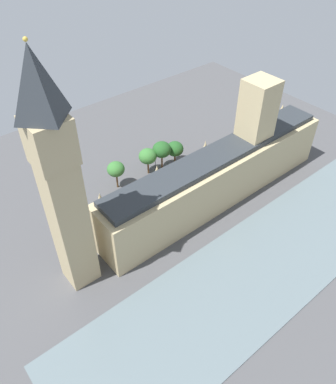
{
  "coord_description": "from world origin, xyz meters",
  "views": [
    {
      "loc": [
        -60.44,
        66.53,
        78.26
      ],
      "look_at": [
        1.0,
        16.12,
        9.35
      ],
      "focal_mm": 35.65,
      "sensor_mm": 36.0,
      "label": 1
    }
  ],
  "objects_px": {
    "car_white_under_trees": "(149,195)",
    "plane_tree_kerbside": "(116,169)",
    "clock_tower": "(60,181)",
    "double_decker_bus_far_end": "(124,208)",
    "pedestrian_by_river_gate": "(261,148)",
    "plane_tree_slot_10": "(162,150)",
    "parliament_building": "(222,171)",
    "pedestrian_trailing": "(190,185)",
    "car_blue_corner": "(240,144)",
    "car_black_leading": "(169,188)",
    "plane_tree_slot_11": "(148,156)",
    "car_silver_opposite_hall": "(221,158)",
    "street_lamp_slot_12": "(155,159)",
    "plane_tree_midblock": "(175,149)",
    "double_decker_bus_near_tower": "(200,165)"
  },
  "relations": [
    {
      "from": "car_silver_opposite_hall",
      "to": "plane_tree_slot_11",
      "type": "distance_m",
      "value": 26.6
    },
    {
      "from": "clock_tower",
      "to": "plane_tree_midblock",
      "type": "height_order",
      "value": "clock_tower"
    },
    {
      "from": "clock_tower",
      "to": "car_white_under_trees",
      "type": "height_order",
      "value": "clock_tower"
    },
    {
      "from": "car_black_leading",
      "to": "plane_tree_midblock",
      "type": "bearing_deg",
      "value": -53.64
    },
    {
      "from": "car_blue_corner",
      "to": "double_decker_bus_near_tower",
      "type": "distance_m",
      "value": 21.21
    },
    {
      "from": "double_decker_bus_far_end",
      "to": "plane_tree_slot_11",
      "type": "relative_size",
      "value": 1.15
    },
    {
      "from": "clock_tower",
      "to": "plane_tree_midblock",
      "type": "distance_m",
      "value": 58.19
    },
    {
      "from": "double_decker_bus_far_end",
      "to": "clock_tower",
      "type": "bearing_deg",
      "value": 112.01
    },
    {
      "from": "car_white_under_trees",
      "to": "plane_tree_slot_11",
      "type": "relative_size",
      "value": 0.48
    },
    {
      "from": "plane_tree_slot_11",
      "to": "street_lamp_slot_12",
      "type": "relative_size",
      "value": 1.5
    },
    {
      "from": "car_white_under_trees",
      "to": "plane_tree_slot_10",
      "type": "xyz_separation_m",
      "value": [
        8.77,
        -12.34,
        6.76
      ]
    },
    {
      "from": "car_black_leading",
      "to": "double_decker_bus_far_end",
      "type": "distance_m",
      "value": 17.11
    },
    {
      "from": "parliament_building",
      "to": "street_lamp_slot_12",
      "type": "distance_m",
      "value": 24.55
    },
    {
      "from": "parliament_building",
      "to": "plane_tree_slot_11",
      "type": "relative_size",
      "value": 8.49
    },
    {
      "from": "pedestrian_trailing",
      "to": "street_lamp_slot_12",
      "type": "relative_size",
      "value": 0.27
    },
    {
      "from": "car_blue_corner",
      "to": "car_silver_opposite_hall",
      "type": "height_order",
      "value": "same"
    },
    {
      "from": "car_blue_corner",
      "to": "double_decker_bus_far_end",
      "type": "height_order",
      "value": "double_decker_bus_far_end"
    },
    {
      "from": "pedestrian_trailing",
      "to": "plane_tree_slot_11",
      "type": "xyz_separation_m",
      "value": [
        14.19,
        5.71,
        5.99
      ]
    },
    {
      "from": "clock_tower",
      "to": "double_decker_bus_far_end",
      "type": "xyz_separation_m",
      "value": [
        10.87,
        -20.52,
        -27.63
      ]
    },
    {
      "from": "double_decker_bus_far_end",
      "to": "car_silver_opposite_hall",
      "type": "bearing_deg",
      "value": -94.0
    },
    {
      "from": "parliament_building",
      "to": "pedestrian_trailing",
      "type": "height_order",
      "value": "parliament_building"
    },
    {
      "from": "clock_tower",
      "to": "plane_tree_midblock",
      "type": "xyz_separation_m",
      "value": [
        21.23,
        -48.31,
        -24.51
      ]
    },
    {
      "from": "pedestrian_by_river_gate",
      "to": "pedestrian_trailing",
      "type": "distance_m",
      "value": 33.74
    },
    {
      "from": "car_silver_opposite_hall",
      "to": "car_black_leading",
      "type": "bearing_deg",
      "value": -93.98
    },
    {
      "from": "clock_tower",
      "to": "car_blue_corner",
      "type": "height_order",
      "value": "clock_tower"
    },
    {
      "from": "clock_tower",
      "to": "plane_tree_slot_10",
      "type": "distance_m",
      "value": 53.09
    },
    {
      "from": "car_blue_corner",
      "to": "plane_tree_kerbside",
      "type": "bearing_deg",
      "value": -107.88
    },
    {
      "from": "parliament_building",
      "to": "car_black_leading",
      "type": "xyz_separation_m",
      "value": [
        11.66,
        10.34,
        -8.65
      ]
    },
    {
      "from": "street_lamp_slot_12",
      "to": "pedestrian_trailing",
      "type": "bearing_deg",
      "value": -168.96
    },
    {
      "from": "car_blue_corner",
      "to": "car_white_under_trees",
      "type": "bearing_deg",
      "value": -95.44
    },
    {
      "from": "car_black_leading",
      "to": "double_decker_bus_far_end",
      "type": "xyz_separation_m",
      "value": [
        -0.26,
        17.02,
        1.75
      ]
    },
    {
      "from": "plane_tree_slot_10",
      "to": "clock_tower",
      "type": "bearing_deg",
      "value": 116.62
    },
    {
      "from": "double_decker_bus_near_tower",
      "to": "plane_tree_kerbside",
      "type": "height_order",
      "value": "plane_tree_kerbside"
    },
    {
      "from": "car_white_under_trees",
      "to": "plane_tree_kerbside",
      "type": "height_order",
      "value": "plane_tree_kerbside"
    },
    {
      "from": "clock_tower",
      "to": "street_lamp_slot_12",
      "type": "distance_m",
      "value": 53.32
    },
    {
      "from": "pedestrian_by_river_gate",
      "to": "plane_tree_slot_10",
      "type": "height_order",
      "value": "plane_tree_slot_10"
    },
    {
      "from": "double_decker_bus_near_tower",
      "to": "double_decker_bus_far_end",
      "type": "height_order",
      "value": "same"
    },
    {
      "from": "clock_tower",
      "to": "pedestrian_trailing",
      "type": "distance_m",
      "value": 53.29
    },
    {
      "from": "double_decker_bus_far_end",
      "to": "pedestrian_trailing",
      "type": "distance_m",
      "value": 23.3
    },
    {
      "from": "car_silver_opposite_hall",
      "to": "pedestrian_by_river_gate",
      "type": "height_order",
      "value": "car_silver_opposite_hall"
    },
    {
      "from": "plane_tree_slot_11",
      "to": "plane_tree_slot_10",
      "type": "bearing_deg",
      "value": -100.72
    },
    {
      "from": "car_white_under_trees",
      "to": "pedestrian_by_river_gate",
      "type": "height_order",
      "value": "car_white_under_trees"
    },
    {
      "from": "plane_tree_midblock",
      "to": "car_blue_corner",
      "type": "bearing_deg",
      "value": -106.57
    },
    {
      "from": "clock_tower",
      "to": "double_decker_bus_far_end",
      "type": "bearing_deg",
      "value": -62.08
    },
    {
      "from": "clock_tower",
      "to": "plane_tree_kerbside",
      "type": "distance_m",
      "value": 41.73
    },
    {
      "from": "car_silver_opposite_hall",
      "to": "plane_tree_kerbside",
      "type": "bearing_deg",
      "value": -113.26
    },
    {
      "from": "plane_tree_kerbside",
      "to": "plane_tree_slot_10",
      "type": "height_order",
      "value": "plane_tree_slot_10"
    },
    {
      "from": "parliament_building",
      "to": "plane_tree_slot_10",
      "type": "distance_m",
      "value": 22.67
    },
    {
      "from": "plane_tree_midblock",
      "to": "plane_tree_slot_10",
      "type": "height_order",
      "value": "plane_tree_slot_10"
    },
    {
      "from": "car_silver_opposite_hall",
      "to": "plane_tree_kerbside",
      "type": "height_order",
      "value": "plane_tree_kerbside"
    }
  ]
}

